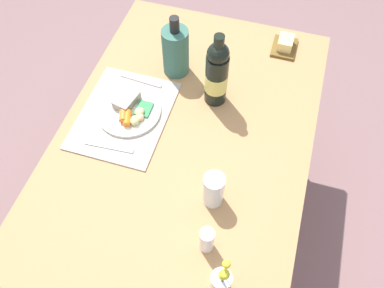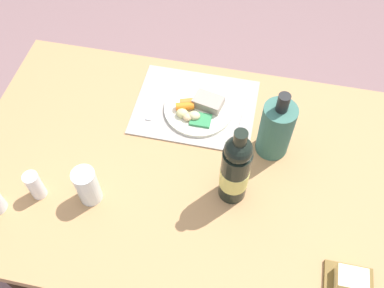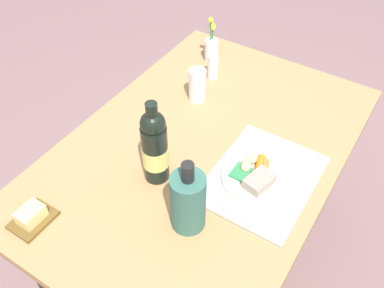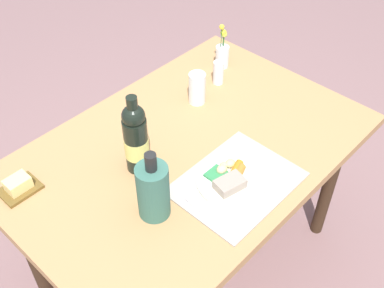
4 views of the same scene
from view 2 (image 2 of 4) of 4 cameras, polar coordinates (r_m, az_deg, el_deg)
The scene contains 11 objects.
ground_plane at distance 2.05m, azimuth -1.59°, elevation -13.62°, with size 8.00×8.00×0.00m, color #826060.
dining_table at distance 1.45m, azimuth -2.19°, elevation -4.36°, with size 1.34×0.91×0.74m.
placemat at distance 1.51m, azimuth 0.44°, elevation 4.95°, with size 0.42×0.32×0.01m, color #A69B90.
dinner_plate at distance 1.49m, azimuth 0.88°, elevation 4.81°, with size 0.24×0.24×0.05m.
fork at distance 1.50m, azimuth 7.05°, elevation 3.94°, with size 0.02×0.18×0.01m, color silver.
knife at distance 1.53m, azimuth -5.17°, elevation 5.85°, with size 0.02×0.18×0.01m, color silver.
salt_shaker at distance 1.36m, azimuth -20.09°, elevation -5.16°, with size 0.05×0.05×0.11m, color white.
wine_bottle at distance 1.22m, azimuth 5.76°, elevation -3.38°, with size 0.08×0.08×0.31m.
butter_dish at distance 1.28m, azimuth 20.22°, elevation -16.65°, with size 0.13×0.10×0.06m.
cooler_bottle at distance 1.35m, azimuth 11.08°, elevation 1.98°, with size 0.10×0.10×0.26m.
water_tumbler at distance 1.31m, azimuth -13.64°, elevation -5.59°, with size 0.07×0.07×0.14m.
Camera 2 is at (-0.20, 0.69, 1.92)m, focal length 40.23 mm.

